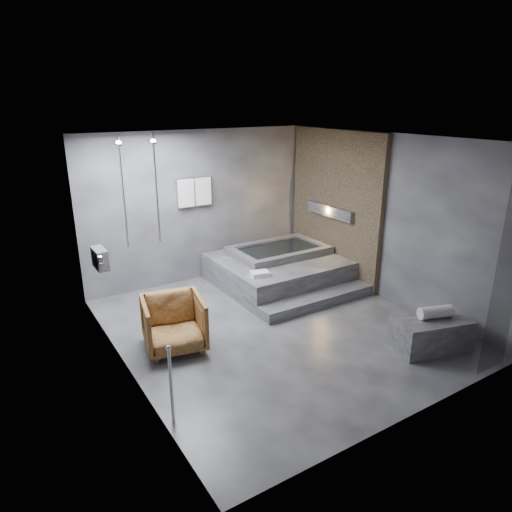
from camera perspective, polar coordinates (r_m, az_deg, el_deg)
room at (r=6.85m, az=4.20°, el=5.72°), size 5.00×5.04×2.82m
tub_deck at (r=8.59m, az=2.76°, el=-1.81°), size 2.20×2.00×0.50m
tub_step at (r=7.79m, az=7.70°, el=-5.51°), size 2.20×0.36×0.18m
concrete_bench at (r=6.85m, az=21.04°, el=-9.03°), size 1.12×0.81×0.46m
driftwood_chair at (r=6.44m, az=-10.23°, el=-8.31°), size 0.96×0.97×0.75m
rolled_towel at (r=6.75m, az=21.53°, el=-6.54°), size 0.50×0.32×0.17m
deck_towel at (r=7.62m, az=0.50°, el=-2.24°), size 0.33×0.27×0.08m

